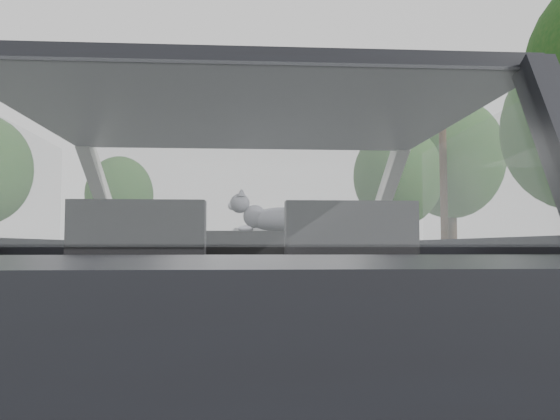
{
  "coord_description": "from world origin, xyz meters",
  "views": [
    {
      "loc": [
        -0.0,
        -2.45,
        0.92
      ],
      "look_at": [
        0.19,
        0.58,
        1.12
      ],
      "focal_mm": 35.0,
      "sensor_mm": 36.0,
      "label": 1
    }
  ],
  "objects": [
    {
      "name": "subject_car",
      "position": [
        0.0,
        0.0,
        0.72
      ],
      "size": [
        1.8,
        4.0,
        1.45
      ],
      "primitive_type": "cube",
      "color": "black",
      "rests_on": "ground"
    },
    {
      "name": "dashboard",
      "position": [
        0.0,
        0.62,
        0.85
      ],
      "size": [
        1.58,
        0.45,
        0.3
      ],
      "primitive_type": "cube",
      "color": "black",
      "rests_on": "subject_car"
    },
    {
      "name": "driver_seat",
      "position": [
        -0.4,
        -0.29,
        0.88
      ],
      "size": [
        0.5,
        0.72,
        0.42
      ],
      "primitive_type": "cube",
      "color": "#252526",
      "rests_on": "subject_car"
    },
    {
      "name": "passenger_seat",
      "position": [
        0.4,
        -0.29,
        0.88
      ],
      "size": [
        0.5,
        0.72,
        0.42
      ],
      "primitive_type": "cube",
      "color": "#252526",
      "rests_on": "subject_car"
    },
    {
      "name": "steering_wheel",
      "position": [
        -0.4,
        0.33,
        0.92
      ],
      "size": [
        0.36,
        0.36,
        0.04
      ],
      "primitive_type": "torus",
      "color": "black",
      "rests_on": "dashboard"
    },
    {
      "name": "cat",
      "position": [
        0.21,
        0.64,
        1.08
      ],
      "size": [
        0.56,
        0.24,
        0.24
      ],
      "primitive_type": "ellipsoid",
      "rotation": [
        0.0,
        0.0,
        -0.13
      ],
      "color": "slate",
      "rests_on": "dashboard"
    },
    {
      "name": "guardrail",
      "position": [
        4.3,
        10.0,
        0.58
      ],
      "size": [
        0.05,
        90.0,
        0.32
      ],
      "primitive_type": "cube",
      "color": "gray",
      "rests_on": "ground"
    },
    {
      "name": "other_car",
      "position": [
        0.4,
        17.69,
        0.8
      ],
      "size": [
        2.62,
        5.1,
        1.6
      ],
      "primitive_type": "imported",
      "rotation": [
        0.0,
        0.0,
        -0.15
      ],
      "color": "#9FA2A5",
      "rests_on": "ground"
    },
    {
      "name": "highway_sign",
      "position": [
        7.26,
        22.84,
        1.39
      ],
      "size": [
        0.56,
        1.06,
        2.78
      ],
      "primitive_type": "cube",
      "rotation": [
        0.0,
        0.0,
        0.43
      ],
      "color": "#144321",
      "rests_on": "ground"
    },
    {
      "name": "utility_pole",
      "position": [
        6.62,
        15.32,
        3.76
      ],
      "size": [
        0.32,
        0.32,
        7.53
      ],
      "primitive_type": "cylinder",
      "rotation": [
        0.0,
        0.0,
        0.41
      ],
      "color": "#422716",
      "rests_on": "ground"
    },
    {
      "name": "tree_2",
      "position": [
        8.27,
        26.57,
        3.65
      ],
      "size": [
        5.35,
        5.35,
        7.3
      ],
      "primitive_type": null,
      "rotation": [
        0.0,
        0.0,
        -0.12
      ],
      "color": "#113B11",
      "rests_on": "ground"
    },
    {
      "name": "tree_3",
      "position": [
        12.08,
        28.73,
        4.7
      ],
      "size": [
        7.32,
        7.32,
        9.4
      ],
      "primitive_type": null,
      "rotation": [
        0.0,
        0.0,
        0.2
      ],
      "color": "#113B11",
      "rests_on": "ground"
    },
    {
      "name": "tree_6",
      "position": [
        -8.13,
        33.21,
        3.27
      ],
      "size": [
        5.61,
        5.61,
        6.54
      ],
      "primitive_type": null,
      "rotation": [
        0.0,
        0.0,
        0.38
      ],
      "color": "#113B11",
      "rests_on": "ground"
    }
  ]
}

